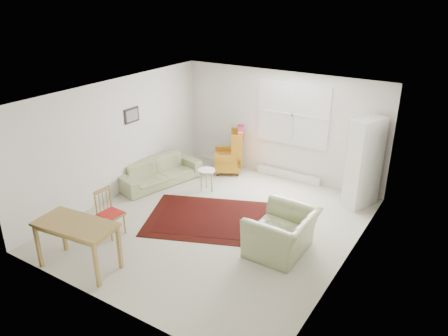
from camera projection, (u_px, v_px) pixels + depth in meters
The scene contains 10 objects.
room at pixel (222, 160), 8.09m from camera, with size 5.04×5.54×2.51m.
rug at pixel (218, 219), 8.54m from camera, with size 2.74×1.76×0.03m, color black, non-canonical shape.
sofa at pixel (159, 167), 9.95m from camera, with size 1.95×0.76×0.79m, color #909865.
armchair at pixel (282, 229), 7.36m from camera, with size 1.15×1.00×0.89m, color #909865.
wingback_chair at pixel (228, 150), 10.49m from camera, with size 0.66×0.70×1.15m, color orange, non-canonical shape.
coffee_table at pixel (287, 225), 7.98m from camera, with size 0.47×0.47×0.39m, color #442715, non-canonical shape.
stool at pixel (207, 180), 9.65m from camera, with size 0.38×0.38×0.51m, color white, non-canonical shape.
cabinet at pixel (364, 163), 8.79m from camera, with size 0.39×0.74×1.86m, color white, non-canonical shape.
desk at pixel (78, 245), 6.96m from camera, with size 1.30×0.65×0.82m, color #9F8140, non-canonical shape.
desk_chair at pixel (111, 213), 7.87m from camera, with size 0.39×0.39×0.88m, color #9F8140, non-canonical shape.
Camera 1 is at (4.05, -6.12, 4.27)m, focal length 35.00 mm.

